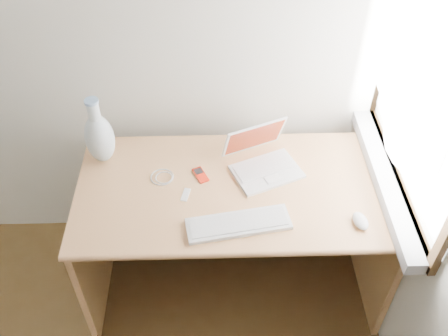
{
  "coord_description": "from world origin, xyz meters",
  "views": [
    {
      "loc": [
        0.93,
        -0.22,
        2.36
      ],
      "look_at": [
        0.98,
        1.35,
        0.83
      ],
      "focal_mm": 40.0,
      "sensor_mm": 36.0,
      "label": 1
    }
  ],
  "objects_px": {
    "external_keyboard": "(239,224)",
    "vase": "(99,137)",
    "laptop": "(266,159)",
    "desk": "(234,205)"
  },
  "relations": [
    {
      "from": "desk",
      "to": "laptop",
      "type": "relative_size",
      "value": 4.03
    },
    {
      "from": "desk",
      "to": "laptop",
      "type": "distance_m",
      "value": 0.3
    },
    {
      "from": "laptop",
      "to": "vase",
      "type": "relative_size",
      "value": 1.03
    },
    {
      "from": "external_keyboard",
      "to": "vase",
      "type": "xyz_separation_m",
      "value": [
        -0.61,
        0.42,
        0.13
      ]
    },
    {
      "from": "external_keyboard",
      "to": "laptop",
      "type": "bearing_deg",
      "value": 57.86
    },
    {
      "from": "desk",
      "to": "external_keyboard",
      "type": "relative_size",
      "value": 3.19
    },
    {
      "from": "external_keyboard",
      "to": "vase",
      "type": "relative_size",
      "value": 1.3
    },
    {
      "from": "desk",
      "to": "vase",
      "type": "relative_size",
      "value": 4.16
    },
    {
      "from": "laptop",
      "to": "external_keyboard",
      "type": "height_order",
      "value": "laptop"
    },
    {
      "from": "laptop",
      "to": "external_keyboard",
      "type": "relative_size",
      "value": 0.79
    }
  ]
}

